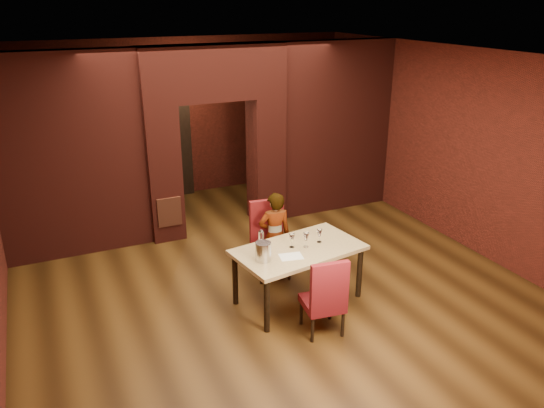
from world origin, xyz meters
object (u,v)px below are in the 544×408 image
Objects in this scene: person_seated at (275,235)px; wine_glass_a at (292,241)px; dining_table at (298,274)px; wine_glass_b at (306,240)px; potted_plant at (318,247)px; water_bottle at (261,241)px; chair_near at (323,294)px; wine_glass_c at (319,236)px; wine_bucket at (263,252)px; chair_far at (271,241)px.

person_seated reaches higher than wine_glass_a.
wine_glass_b is (0.10, -0.01, 0.50)m from dining_table.
person_seated is at bearing 97.97° from wine_glass_b.
wine_glass_b is at bearing 105.06° from person_seated.
water_bottle is at bearing -148.30° from potted_plant.
dining_table is 1.27m from potted_plant.
chair_near is 5.31× the size of wine_glass_a.
wine_glass_c is 0.64× the size of water_bottle.
person_seated is 5.35× the size of wine_bucket.
potted_plant is at bearing 39.55° from dining_table.
wine_glass_a is 1.02× the size of wine_glass_c.
wine_glass_c is at bearing -5.32° from water_bottle.
chair_near is at bearing -89.00° from wine_glass_a.
wine_glass_c is at bearing 13.74° from wine_glass_b.
chair_far is 5.85× the size of wine_glass_c.
person_seated is at bearing 81.39° from dining_table.
water_bottle reaches higher than dining_table.
potted_plant is at bearing -160.04° from person_seated.
chair_far reaches higher than water_bottle.
wine_glass_b is at bearing -166.26° from wine_glass_c.
wine_bucket is 1.90m from potted_plant.
chair_near is at bearing -102.09° from wine_glass_b.
chair_far is 4.54× the size of wine_bucket.
chair_near is 0.97m from wine_glass_c.
dining_table is 8.79× the size of wine_glass_c.
person_seated is 0.84m from water_bottle.
water_bottle is (-0.45, -0.68, 0.38)m from chair_far.
wine_bucket is at bearing -170.02° from wine_glass_b.
chair_near is at bearing -103.19° from dining_table.
chair_far is 0.95m from potted_plant.
chair_near is 2.40× the size of potted_plant.
person_seated is at bearing -48.46° from chair_far.
wine_glass_a is (-0.01, 0.82, 0.37)m from chair_near.
water_bottle is at bearing 59.40° from person_seated.
wine_glass_b is 0.68m from wine_bucket.
potted_plant is at bearing 15.90° from chair_far.
wine_glass_b is at bearing -127.60° from potted_plant.
wine_glass_a reaches higher than dining_table.
chair_near is 5.41× the size of wine_glass_c.
water_bottle is (-0.59, 0.14, 0.05)m from wine_glass_b.
dining_table is 0.51m from wine_glass_b.
chair_near is at bearing 95.03° from person_seated.
chair_near is 1.52m from person_seated.
wine_glass_c is 0.44× the size of potted_plant.
dining_table is 1.50× the size of chair_far.
chair_near is at bearing -51.00° from wine_bucket.
person_seated is at bearing -167.14° from potted_plant.
water_bottle is at bearing 167.10° from wine_glass_b.
person_seated is at bearing 116.09° from wine_glass_c.
dining_table is 1.28× the size of person_seated.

